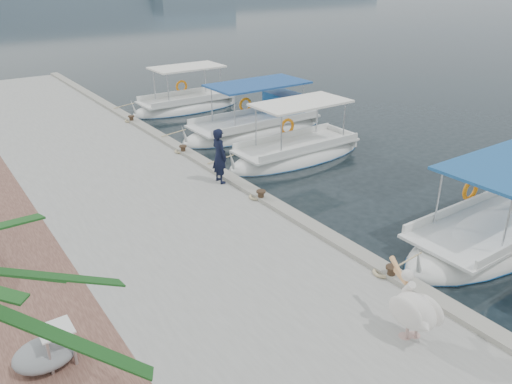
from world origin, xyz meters
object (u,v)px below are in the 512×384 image
Objects in this scene: fishing_caique_c at (296,155)px; fisherman at (219,156)px; fishing_caique_b at (497,236)px; pelican at (414,309)px; fishing_caique_e at (187,107)px; fishing_caique_d at (257,128)px.

fisherman is (-4.28, -1.33, 1.27)m from fishing_caique_c.
fisherman is (-4.73, 6.84, 1.27)m from fishing_caique_b.
fishing_caique_b is 5.96m from pelican.
fishing_caique_c is at bearing -89.62° from fishing_caique_e.
fishing_caique_c is 11.10m from pelican.
fishing_caique_b is at bearing -88.30° from fishing_caique_e.
fishing_caique_d is 7.18m from fisherman.
fishing_caique_e is at bearing -21.82° from fisherman.
fishing_caique_b and fishing_caique_e have the same top height.
fishing_caique_e is (-0.75, 5.40, -0.06)m from fishing_caique_d.
fishing_caique_c is 1.02× the size of fishing_caique_e.
fishing_caique_d is 1.21× the size of fishing_caique_e.
fishing_caique_d is 14.73m from pelican.
pelican is 8.48m from fisherman.
fishing_caique_e reaches higher than pelican.
fishing_caique_d is at bearing -44.38° from fisherman.
fishing_caique_d is (0.69, 3.72, 0.06)m from fishing_caique_c.
fishing_caique_e is 11.33m from fisherman.
fishing_caique_c is at bearing -72.60° from fisherman.
fishing_caique_c reaches higher than pelican.
fishing_caique_c is at bearing 61.94° from pelican.
fishing_caique_c is 3.45× the size of fisherman.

